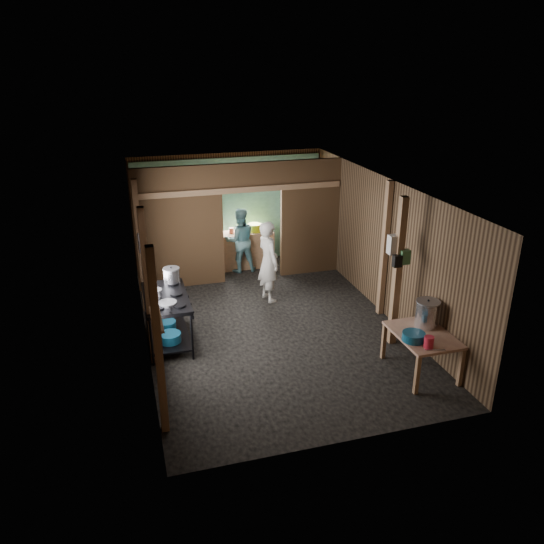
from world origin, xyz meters
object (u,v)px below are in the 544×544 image
object	(u,v)px
gas_range	(167,319)
prep_table	(421,353)
yellow_tub	(255,228)
pink_bucket	(429,342)
stock_pot	(427,314)
stove_pot_large	(172,276)
cook	(268,262)

from	to	relation	value
gas_range	prep_table	xyz separation A→B (m)	(3.71, -2.04, -0.11)
gas_range	prep_table	size ratio (longest dim) A/B	1.32
gas_range	yellow_tub	bearing A→B (deg)	53.25
pink_bucket	prep_table	bearing A→B (deg)	69.19
stock_pot	pink_bucket	distance (m)	0.71
stove_pot_large	gas_range	bearing A→B (deg)	-107.43
pink_bucket	stock_pot	bearing A→B (deg)	61.96
prep_table	cook	size ratio (longest dim) A/B	0.68
prep_table	pink_bucket	xyz separation A→B (m)	(-0.15, -0.39, 0.42)
pink_bucket	yellow_tub	size ratio (longest dim) A/B	0.54
stock_pot	cook	xyz separation A→B (m)	(-1.74, 3.03, -0.04)
cook	yellow_tub	bearing A→B (deg)	-19.63
gas_range	cook	world-z (taller)	cook
gas_range	stove_pot_large	world-z (taller)	stove_pot_large
stove_pot_large	cook	xyz separation A→B (m)	(1.98, 0.69, -0.19)
gas_range	cook	size ratio (longest dim) A/B	0.90
yellow_tub	pink_bucket	bearing A→B (deg)	-78.03
prep_table	stove_pot_large	world-z (taller)	stove_pot_large
gas_range	cook	bearing A→B (deg)	29.79
yellow_tub	prep_table	bearing A→B (deg)	-75.65
gas_range	cook	distance (m)	2.51
stove_pot_large	cook	bearing A→B (deg)	19.20
stock_pot	pink_bucket	size ratio (longest dim) A/B	2.58
stove_pot_large	pink_bucket	xyz separation A→B (m)	(3.39, -2.97, -0.26)
stock_pot	pink_bucket	xyz separation A→B (m)	(-0.33, -0.62, -0.12)
prep_table	stock_pot	world-z (taller)	stock_pot
stock_pot	cook	distance (m)	3.50
prep_table	pink_bucket	size ratio (longest dim) A/B	6.53
prep_table	cook	xyz separation A→B (m)	(-1.56, 3.27, 0.50)
pink_bucket	stove_pot_large	bearing A→B (deg)	138.83
stock_pot	yellow_tub	xyz separation A→B (m)	(-1.52, 4.98, 0.07)
prep_table	stove_pot_large	bearing A→B (deg)	143.91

